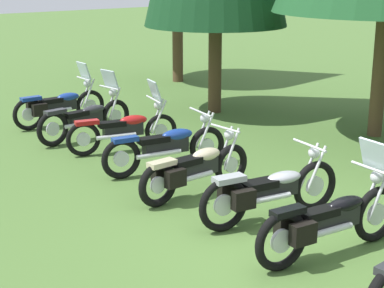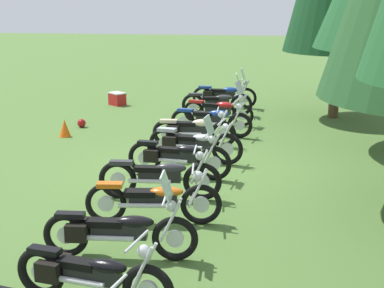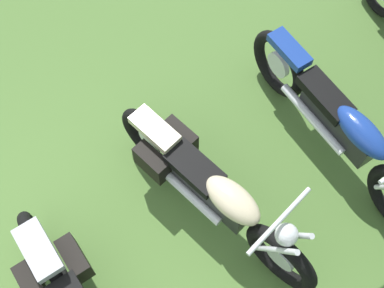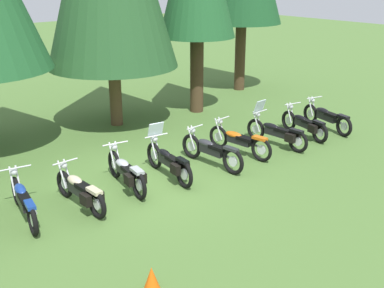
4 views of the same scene
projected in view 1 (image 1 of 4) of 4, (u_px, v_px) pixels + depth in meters
ground_plane at (298, 238)px, 8.14m from camera, size 80.00×80.00×0.00m
motorcycle_0 at (59, 105)px, 13.75m from camera, size 0.61×2.20×1.36m
motorcycle_1 at (87, 117)px, 12.68m from camera, size 0.64×2.26×1.37m
motorcycle_2 at (125, 128)px, 11.82m from camera, size 0.84×2.17×1.34m
motorcycle_3 at (167, 146)px, 10.67m from camera, size 0.76×2.32×1.00m
motorcycle_4 at (195, 169)px, 9.53m from camera, size 0.65×2.17×1.00m
motorcycle_5 at (269, 190)px, 8.58m from camera, size 0.82×2.29×1.03m
motorcycle_6 at (330, 220)px, 7.54m from camera, size 0.72×2.30×1.38m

